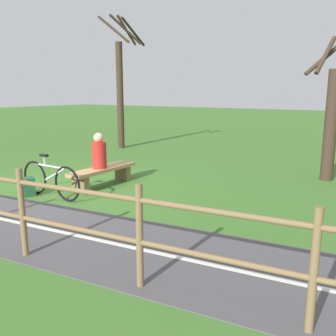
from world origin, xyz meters
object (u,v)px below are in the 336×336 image
Objects in this scene: bench at (103,173)px; tree_near_bench at (121,87)px; bicycle at (50,180)px; person_seated at (99,153)px; backpack at (29,187)px; tree_far_right at (332,116)px.

tree_near_bench is at bearing -143.39° from bench.
bench is at bearing 79.31° from bicycle.
bench is 2.29× the size of person_seated.
backpack is (1.35, -0.77, -0.61)m from person_seated.
bench is 4.85× the size of backpack.
bicycle is at bearing -43.18° from tree_far_right.
tree_far_right reaches higher than backpack.
bicycle is 0.57m from backpack.
bench is 1.64m from backpack.
bench is 1.31m from bicycle.
tree_far_right is (1.24, 7.65, -0.74)m from tree_near_bench.
person_seated is at bearing 78.48° from bicycle.
person_seated is 0.47× the size of bicycle.
bench is 1.08× the size of bicycle.
tree_far_right reaches higher than bench.
backpack is at bearing 22.86° from tree_near_bench.
person_seated is 1.67m from backpack.
person_seated is at bearing 150.14° from backpack.
bench is at bearing 151.79° from backpack.
tree_far_right is (-3.52, 4.25, 1.28)m from bench.
person_seated is 0.17× the size of tree_near_bench.
bench is 0.53× the size of tree_far_right.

